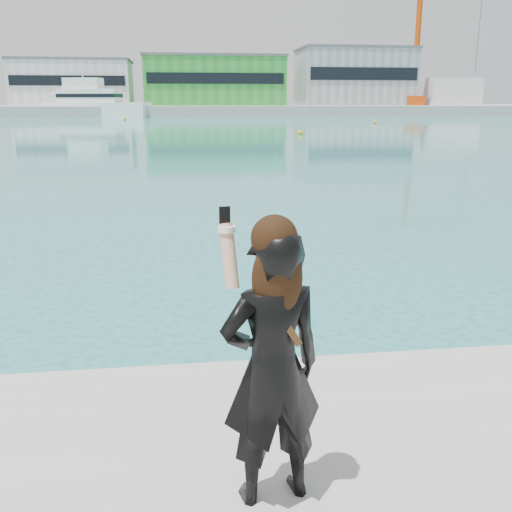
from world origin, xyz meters
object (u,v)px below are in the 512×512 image
Objects in this scene: buoy_near at (375,123)px; buoy_extra at (300,134)px; motor_yacht at (93,103)px; dock_crane at (422,43)px; buoy_far at (125,120)px; woman at (272,361)px.

buoy_near and buoy_extra have the same top height.
motor_yacht is 42.28× the size of buoy_near.
dock_crane reaches higher than buoy_near.
dock_crane reaches higher than buoy_extra.
buoy_far is at bearing -55.27° from motor_yacht.
motor_yacht reaches higher than buoy_near.
dock_crane is 48.00× the size of buoy_far.
woman is (-26.60, -75.35, 1.70)m from buoy_near.
woman is at bearing -102.06° from buoy_extra.
woman is (9.07, -93.74, 1.70)m from buoy_far.
dock_crane is 70.05m from buoy_far.
buoy_near is at bearing -27.64° from motor_yacht.
motor_yacht is at bearing -92.62° from woman.
buoy_near is 28.77m from buoy_extra.
motor_yacht is 115.50m from woman.
motor_yacht reaches higher than buoy_extra.
dock_crane is at bearing -124.21° from woman.
motor_yacht reaches higher than woman.
buoy_near is at bearing 57.03° from buoy_extra.
buoy_far is at bearing 115.19° from buoy_extra.
buoy_near is (-26.23, -47.53, -15.07)m from dock_crane.
buoy_extra is 0.28× the size of woman.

